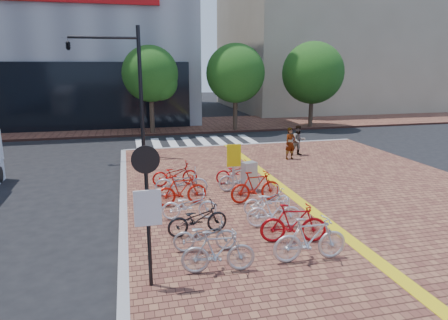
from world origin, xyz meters
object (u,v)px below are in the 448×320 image
object	(u,v)px
bike_3	(189,205)
bike_7	(310,239)
bike_4	(181,190)
bike_8	(294,223)
bike_12	(240,178)
traffic_light_pole	(108,68)
bike_10	(267,201)
bike_1	(205,235)
bike_9	(274,211)
notice_sign	(147,200)
bike_2	(198,219)
bike_5	(181,182)
bike_0	(218,252)
yellow_sign	(234,160)
bike_13	(236,172)
bike_6	(175,174)
bike_11	(256,187)
pedestrian_b	(299,140)
pedestrian_a	(290,143)
utility_box	(249,177)

from	to	relation	value
bike_3	bike_7	world-z (taller)	bike_7
bike_4	bike_8	size ratio (longest dim) A/B	0.98
bike_12	traffic_light_pole	size ratio (longest dim) A/B	0.25
bike_10	traffic_light_pole	bearing A→B (deg)	21.93
bike_1	bike_7	world-z (taller)	bike_7
traffic_light_pole	bike_3	bearing A→B (deg)	-74.93
bike_9	notice_sign	bearing A→B (deg)	131.72
bike_4	bike_2	bearing A→B (deg)	176.01
bike_1	bike_3	bearing A→B (deg)	7.64
bike_5	bike_7	bearing A→B (deg)	-148.10
bike_0	bike_12	bearing A→B (deg)	-14.05
yellow_sign	bike_10	bearing A→B (deg)	-75.26
bike_1	bike_13	bearing A→B (deg)	-16.57
bike_5	bike_13	distance (m)	2.57
bike_2	bike_6	distance (m)	4.81
notice_sign	bike_2	bearing A→B (deg)	59.10
bike_11	notice_sign	bearing A→B (deg)	135.18
bike_5	bike_12	world-z (taller)	bike_5
bike_3	bike_10	distance (m)	2.49
notice_sign	bike_8	bearing A→B (deg)	18.85
bike_9	pedestrian_b	xyz separation A→B (m)	(4.65, 8.71, 0.30)
bike_0	pedestrian_b	xyz separation A→B (m)	(6.82, 10.88, 0.28)
bike_3	bike_4	distance (m)	1.33
bike_10	bike_11	world-z (taller)	bike_11
bike_3	bike_8	size ratio (longest dim) A/B	0.94
bike_5	bike_8	bearing A→B (deg)	-143.32
notice_sign	yellow_sign	bearing A→B (deg)	59.08
bike_9	bike_10	size ratio (longest dim) A/B	0.99
bike_5	bike_12	bearing A→B (deg)	-80.60
bike_0	bike_5	size ratio (longest dim) A/B	0.89
bike_8	bike_9	distance (m)	1.10
bike_13	bike_10	bearing A→B (deg)	178.00
bike_2	pedestrian_a	bearing A→B (deg)	-46.10
bike_7	bike_1	bearing A→B (deg)	66.02
bike_4	bike_8	bearing A→B (deg)	-151.91
bike_10	utility_box	world-z (taller)	utility_box
bike_4	bike_11	distance (m)	2.55
bike_6	notice_sign	xyz separation A→B (m)	(-1.41, -7.24, 1.49)
pedestrian_b	utility_box	world-z (taller)	pedestrian_b
yellow_sign	traffic_light_pole	world-z (taller)	traffic_light_pole
bike_3	traffic_light_pole	size ratio (longest dim) A/B	0.26
bike_6	pedestrian_a	distance (m)	6.94
bike_9	utility_box	bearing A→B (deg)	3.62
bike_12	yellow_sign	size ratio (longest dim) A/B	0.87
bike_1	bike_4	size ratio (longest dim) A/B	0.93
bike_6	bike_8	xyz separation A→B (m)	(2.44, -5.93, 0.07)
bike_2	bike_5	bearing A→B (deg)	-8.96
bike_2	bike_6	world-z (taller)	bike_6
bike_9	traffic_light_pole	world-z (taller)	traffic_light_pole
bike_6	bike_7	world-z (taller)	bike_7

